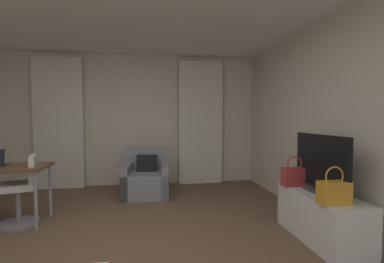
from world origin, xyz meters
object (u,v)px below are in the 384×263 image
Objects in this scene: handbag_primary at (295,176)px; armchair at (147,180)px; desk_chair at (22,194)px; tv_flatscreen at (321,166)px; tv_console at (321,217)px; handbag_secondary at (334,192)px.

armchair is at bearing 135.70° from handbag_primary.
desk_chair is 3.63m from tv_flatscreen.
armchair is 2.89m from tv_flatscreen.
armchair reaches higher than tv_console.
handbag_secondary is (-0.12, -0.37, 0.38)m from tv_console.
handbag_secondary is (1.80, -2.49, 0.37)m from armchair.
tv_flatscreen is at bearing -47.47° from armchair.
tv_flatscreen is (1.92, -2.09, 0.55)m from armchair.
armchair is 0.95× the size of desk_chair.
tv_flatscreen is 2.51× the size of handbag_primary.
handbag_secondary is (-0.12, -0.40, -0.18)m from tv_flatscreen.
tv_flatscreen reaches higher than handbag_primary.
tv_flatscreen is (0.00, 0.03, 0.56)m from tv_console.
handbag_secondary is at bearing -89.81° from handbag_primary.
armchair is 2.54m from handbag_primary.
tv_flatscreen is 0.45m from handbag_secondary.
handbag_primary reaches higher than tv_console.
tv_flatscreen is 2.51× the size of handbag_secondary.
handbag_secondary is at bearing -106.69° from tv_flatscreen.
tv_flatscreen is at bearing -15.59° from desk_chair.
armchair is 0.74× the size of tv_console.
handbag_secondary is (0.00, -0.73, 0.00)m from handbag_primary.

